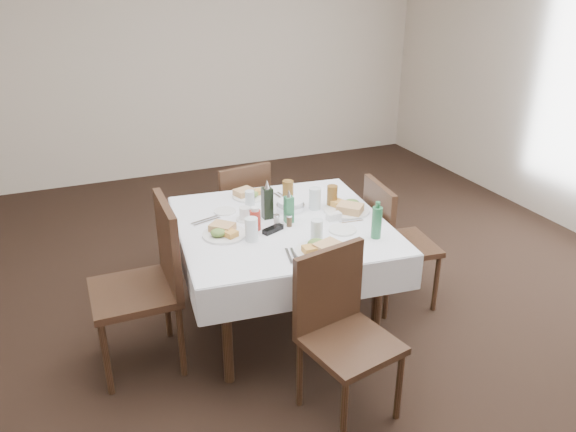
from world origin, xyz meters
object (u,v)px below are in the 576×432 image
Objects in this scene: chair_east at (391,237)px; oil_cruet_dark at (267,202)px; ketchup_bottle at (255,219)px; dining_table at (282,234)px; water_w at (252,229)px; green_bottle at (377,222)px; chair_west at (150,276)px; bread_basket at (290,205)px; water_e at (315,198)px; chair_north at (240,209)px; water_n at (250,199)px; chair_south at (340,323)px; oil_cruet_green at (289,208)px; water_s at (317,231)px; coffee_mug at (245,214)px.

oil_cruet_dark reaches higher than chair_east.
dining_table is at bearing 8.95° from ketchup_bottle.
green_bottle is at bearing -19.71° from water_w.
dining_table is at bearing 3.39° from chair_west.
oil_cruet_dark is 0.72m from green_bottle.
green_bottle is (0.63, -0.38, 0.03)m from ketchup_bottle.
chair_east is at bearing -17.70° from bread_basket.
water_e reaches higher than dining_table.
chair_west is at bearing -167.11° from bread_basket.
ketchup_bottle reaches higher than dining_table.
chair_north is 1.41m from green_bottle.
chair_east reaches higher than water_w.
water_n is (-0.91, 0.35, 0.29)m from chair_east.
chair_south is 1.15m from chair_west.
chair_north is 0.96× the size of chair_south.
chair_east is at bearing 45.87° from green_bottle.
chair_east is at bearing -9.43° from oil_cruet_dark.
oil_cruet_green is (0.10, -0.11, -0.02)m from oil_cruet_dark.
chair_north reaches higher than water_n.
chair_south reaches higher than water_e.
coffee_mug is at bearing 123.11° from water_s.
water_s is at bearing -85.68° from chair_north.
chair_east is 0.82m from oil_cruet_green.
water_s is at bearing -73.76° from dining_table.
bread_basket is at bearing 40.82° from water_w.
water_e reaches higher than water_w.
chair_west is at bearing 164.28° from water_s.
chair_south is 1.01m from coffee_mug.
green_bottle is at bearing -31.35° from ketchup_bottle.
green_bottle is (0.44, 0.41, 0.34)m from chair_south.
ketchup_bottle is (0.66, 0.02, 0.24)m from chair_west.
oil_cruet_dark reaches higher than green_bottle.
chair_south is 1.04m from bread_basket.
chair_east is at bearing 0.42° from chair_west.
dining_table is at bearing -71.10° from water_n.
water_s is 0.53m from coffee_mug.
oil_cruet_dark is (-0.86, 0.14, 0.34)m from chair_east.
oil_cruet_green is at bearing -8.70° from dining_table.
bread_basket is (-0.67, 0.21, 0.26)m from chair_east.
dining_table is 1.36× the size of chair_west.
chair_east is at bearing 21.46° from water_s.
chair_west is 5.49× the size of bread_basket.
water_n is 0.87× the size of water_s.
water_n is at bearing 72.16° from water_w.
water_e is at bearing 23.27° from dining_table.
water_w is at bearing -126.82° from oil_cruet_dark.
chair_east is 1.11m from water_w.
water_n is 0.35m from ketchup_bottle.
oil_cruet_dark is at bearing 93.58° from chair_south.
chair_south is 6.34× the size of water_e.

